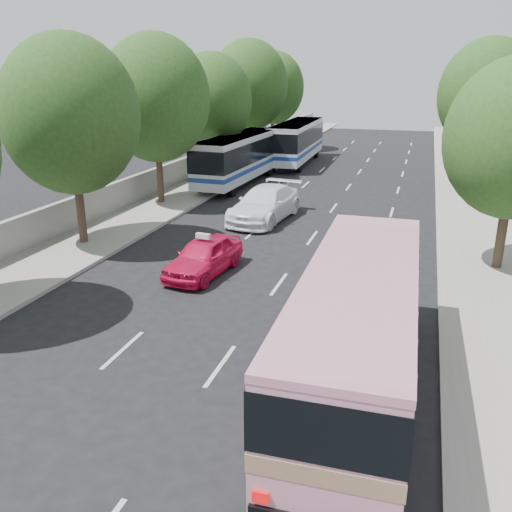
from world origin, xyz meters
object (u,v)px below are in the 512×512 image
at_px(pink_taxi, 204,256).
at_px(white_pickup, 265,204).
at_px(tour_coach_front, 239,155).
at_px(tour_coach_rear, 297,139).
at_px(pink_bus, 358,319).

relative_size(pink_taxi, white_pickup, 0.71).
distance_m(pink_taxi, tour_coach_front, 17.36).
distance_m(pink_taxi, white_pickup, 8.24).
bearing_deg(white_pickup, pink_taxi, -83.40).
xyz_separation_m(pink_taxi, tour_coach_front, (-4.30, 16.77, 1.26)).
relative_size(pink_taxi, tour_coach_rear, 0.37).
bearing_deg(pink_bus, tour_coach_rear, 104.43).
bearing_deg(pink_taxi, pink_bus, -38.13).
height_order(white_pickup, tour_coach_rear, tour_coach_rear).
bearing_deg(pink_taxi, tour_coach_front, 110.66).
height_order(pink_taxi, tour_coach_front, tour_coach_front).
xyz_separation_m(pink_bus, tour_coach_front, (-10.80, 23.14, 0.03)).
xyz_separation_m(pink_taxi, tour_coach_rear, (-2.50, 26.20, 1.31)).
distance_m(white_pickup, tour_coach_front, 9.62).
distance_m(white_pickup, tour_coach_rear, 18.17).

